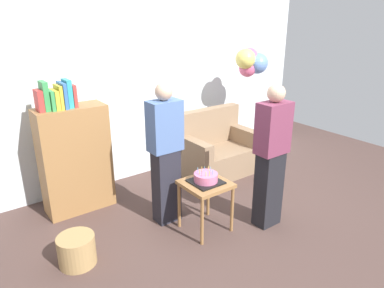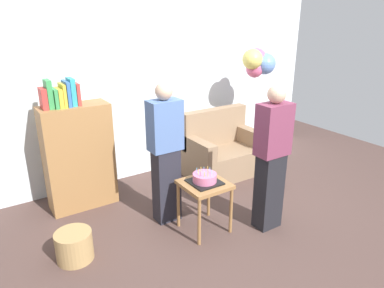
# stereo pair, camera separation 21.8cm
# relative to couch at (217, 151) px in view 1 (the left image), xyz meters

# --- Properties ---
(ground_plane) EXTENTS (8.00, 8.00, 0.00)m
(ground_plane) POSITION_rel_couch_xyz_m (-0.83, -1.36, -0.34)
(ground_plane) COLOR #4C3833
(wall_back) EXTENTS (6.00, 0.10, 2.70)m
(wall_back) POSITION_rel_couch_xyz_m (-0.83, 0.69, 1.01)
(wall_back) COLOR silver
(wall_back) RESTS_ON ground_plane
(couch) EXTENTS (1.10, 0.70, 0.96)m
(couch) POSITION_rel_couch_xyz_m (0.00, 0.00, 0.00)
(couch) COLOR #8C7054
(couch) RESTS_ON ground_plane
(bookshelf) EXTENTS (0.80, 0.36, 1.62)m
(bookshelf) POSITION_rel_couch_xyz_m (-2.07, 0.19, 0.35)
(bookshelf) COLOR olive
(bookshelf) RESTS_ON ground_plane
(side_table) EXTENTS (0.48, 0.48, 0.58)m
(side_table) POSITION_rel_couch_xyz_m (-1.10, -1.11, 0.15)
(side_table) COLOR olive
(side_table) RESTS_ON ground_plane
(birthday_cake) EXTENTS (0.32, 0.32, 0.17)m
(birthday_cake) POSITION_rel_couch_xyz_m (-1.10, -1.11, 0.29)
(birthday_cake) COLOR black
(birthday_cake) RESTS_ON side_table
(person_blowing_candles) EXTENTS (0.36, 0.22, 1.63)m
(person_blowing_candles) POSITION_rel_couch_xyz_m (-1.34, -0.69, 0.49)
(person_blowing_candles) COLOR #23232D
(person_blowing_candles) RESTS_ON ground_plane
(person_holding_cake) EXTENTS (0.36, 0.22, 1.63)m
(person_holding_cake) POSITION_rel_couch_xyz_m (-0.45, -1.44, 0.49)
(person_holding_cake) COLOR black
(person_holding_cake) RESTS_ON ground_plane
(wicker_basket) EXTENTS (0.36, 0.36, 0.30)m
(wicker_basket) POSITION_rel_couch_xyz_m (-2.47, -0.84, -0.19)
(wicker_basket) COLOR #A88451
(wicker_basket) RESTS_ON ground_plane
(handbag) EXTENTS (0.28, 0.14, 0.20)m
(handbag) POSITION_rel_couch_xyz_m (0.38, -0.76, -0.24)
(handbag) COLOR #473328
(handbag) RESTS_ON ground_plane
(balloon_bunch) EXTENTS (0.54, 0.38, 1.82)m
(balloon_bunch) POSITION_rel_couch_xyz_m (0.62, -0.00, 1.29)
(balloon_bunch) COLOR silver
(balloon_bunch) RESTS_ON ground_plane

